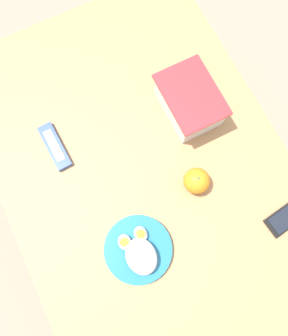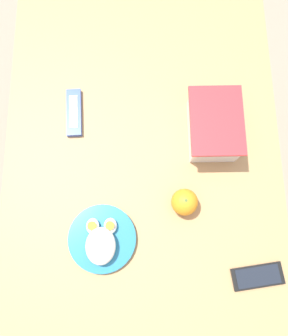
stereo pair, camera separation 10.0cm
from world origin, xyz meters
name	(u,v)px [view 1 (the left image)]	position (x,y,z in m)	size (l,w,h in m)	color
ground_plane	(144,201)	(0.00, 0.00, 0.00)	(10.00, 10.00, 0.00)	gray
table	(144,175)	(0.00, 0.00, 0.68)	(1.28, 0.88, 0.76)	#AD7F51
food_container	(189,102)	(-0.12, 0.22, 0.81)	(0.22, 0.16, 0.11)	white
orange_fruit	(197,181)	(0.11, 0.12, 0.80)	(0.08, 0.08, 0.08)	orange
rice_plate	(139,251)	(0.21, -0.12, 0.78)	(0.20, 0.20, 0.07)	teal
candy_bar	(55,146)	(-0.19, -0.22, 0.77)	(0.16, 0.05, 0.02)	#334C9E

